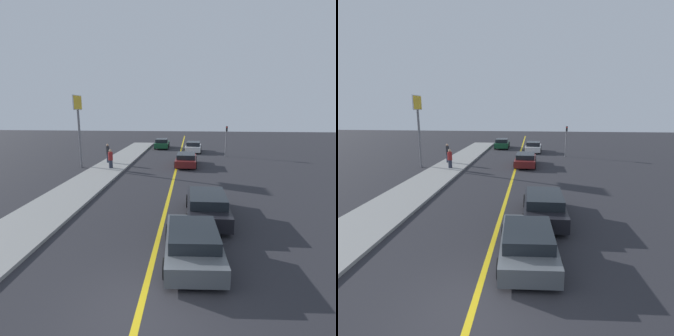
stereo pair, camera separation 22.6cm
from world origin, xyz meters
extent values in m
plane|color=#28282D|center=(0.00, 0.00, 0.00)|extent=(120.00, 120.00, 0.00)
cube|color=gold|center=(0.00, 18.00, 0.00)|extent=(0.20, 60.00, 0.01)
cube|color=gray|center=(-6.05, 17.49, 0.07)|extent=(3.14, 34.98, 0.15)
cube|color=#4C5156|center=(1.40, 2.88, 0.48)|extent=(2.10, 4.08, 0.61)
cube|color=black|center=(1.40, 2.69, 1.00)|extent=(1.78, 2.28, 0.42)
cylinder|color=black|center=(0.43, 4.07, 0.33)|extent=(0.26, 0.67, 0.66)
cylinder|color=black|center=(2.22, 4.17, 0.33)|extent=(0.26, 0.67, 0.66)
cylinder|color=black|center=(0.57, 1.60, 0.33)|extent=(0.26, 0.67, 0.66)
cylinder|color=black|center=(2.36, 1.70, 0.33)|extent=(0.26, 0.67, 0.66)
cube|color=black|center=(2.10, 6.50, 0.52)|extent=(1.95, 4.34, 0.65)
cube|color=black|center=(2.10, 6.28, 1.07)|extent=(1.70, 2.40, 0.45)
cylinder|color=black|center=(1.18, 7.83, 0.35)|extent=(0.23, 0.71, 0.71)
cylinder|color=black|center=(2.98, 7.85, 0.35)|extent=(0.23, 0.71, 0.71)
cylinder|color=black|center=(1.21, 5.15, 0.35)|extent=(0.23, 0.71, 0.71)
cylinder|color=black|center=(3.01, 5.17, 0.35)|extent=(0.23, 0.71, 0.71)
cube|color=maroon|center=(0.85, 18.81, 0.48)|extent=(1.94, 4.48, 0.60)
cube|color=black|center=(0.85, 18.59, 0.98)|extent=(1.68, 2.47, 0.41)
cylinder|color=black|center=(-0.02, 20.20, 0.33)|extent=(0.23, 0.67, 0.67)
cylinder|color=black|center=(1.76, 20.18, 0.33)|extent=(0.23, 0.67, 0.67)
cylinder|color=black|center=(-0.06, 17.44, 0.33)|extent=(0.23, 0.67, 0.67)
cylinder|color=black|center=(1.72, 17.42, 0.33)|extent=(0.23, 0.67, 0.67)
cube|color=silver|center=(1.58, 27.21, 0.50)|extent=(2.03, 3.91, 0.63)
cube|color=black|center=(1.58, 27.02, 1.05)|extent=(1.73, 2.18, 0.48)
cylinder|color=black|center=(0.76, 28.44, 0.33)|extent=(0.25, 0.66, 0.65)
cylinder|color=black|center=(2.52, 28.35, 0.33)|extent=(0.25, 0.66, 0.65)
cylinder|color=black|center=(0.65, 26.07, 0.33)|extent=(0.25, 0.66, 0.65)
cylinder|color=black|center=(2.41, 25.98, 0.33)|extent=(0.25, 0.66, 0.65)
cube|color=#144728|center=(-2.71, 30.21, 0.51)|extent=(1.91, 3.95, 0.63)
cube|color=black|center=(-2.71, 30.01, 1.07)|extent=(1.65, 2.19, 0.48)
cylinder|color=black|center=(-3.60, 31.39, 0.36)|extent=(0.24, 0.72, 0.72)
cylinder|color=black|center=(-1.88, 31.44, 0.36)|extent=(0.24, 0.72, 0.72)
cylinder|color=black|center=(-3.53, 28.97, 0.36)|extent=(0.24, 0.72, 0.72)
cylinder|color=black|center=(-1.82, 29.02, 0.36)|extent=(0.24, 0.72, 0.72)
cylinder|color=#282D3D|center=(-5.75, 16.47, 0.50)|extent=(0.34, 0.34, 0.70)
cylinder|color=maroon|center=(-5.75, 16.47, 1.20)|extent=(0.40, 0.40, 0.70)
sphere|color=tan|center=(-5.75, 16.47, 1.68)|extent=(0.26, 0.26, 0.26)
cylinder|color=#282D3D|center=(-6.75, 18.88, 0.55)|extent=(0.29, 0.29, 0.80)
cylinder|color=#232328|center=(-6.75, 18.88, 1.35)|extent=(0.34, 0.34, 0.80)
sphere|color=tan|center=(-6.75, 18.88, 1.86)|extent=(0.22, 0.22, 0.22)
cylinder|color=slate|center=(5.21, 24.27, 1.70)|extent=(0.12, 0.12, 3.41)
cube|color=black|center=(5.21, 24.09, 3.13)|extent=(0.18, 0.18, 0.55)
sphere|color=red|center=(5.21, 24.00, 3.30)|extent=(0.14, 0.14, 0.14)
cylinder|color=slate|center=(-8.67, 17.06, 2.61)|extent=(0.20, 0.20, 5.23)
cube|color=silver|center=(-8.67, 17.06, 5.80)|extent=(0.08, 1.70, 1.26)
cube|color=gold|center=(-8.67, 17.06, 5.80)|extent=(0.12, 1.58, 1.14)
camera|label=1|loc=(1.26, -5.65, 5.15)|focal=28.00mm
camera|label=2|loc=(1.48, -5.62, 5.15)|focal=28.00mm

